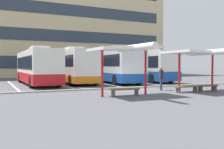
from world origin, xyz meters
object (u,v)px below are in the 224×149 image
at_px(coach_bus_2, 113,66).
at_px(waiting_passenger_0, 161,77).
at_px(coach_bus_3, 143,67).
at_px(bench_1, 187,87).
at_px(coach_bus_1, 70,66).
at_px(bench_0, 125,90).
at_px(waiting_shelter_0, 127,49).
at_px(coach_bus_0, 37,68).
at_px(waiting_shelter_1, 200,53).
at_px(bench_2, 208,87).

relative_size(coach_bus_2, waiting_passenger_0, 6.25).
bearing_deg(coach_bus_2, coach_bus_3, 8.86).
xyz_separation_m(bench_1, waiting_passenger_0, (-0.68, 1.98, 0.65)).
distance_m(coach_bus_1, bench_0, 13.01).
xyz_separation_m(coach_bus_1, waiting_shelter_0, (-0.37, -13.16, 1.05)).
bearing_deg(bench_1, coach_bus_0, 124.38).
distance_m(coach_bus_1, waiting_shelter_1, 14.35).
height_order(coach_bus_0, waiting_shelter_0, coach_bus_0).
height_order(coach_bus_2, bench_2, coach_bus_2).
relative_size(coach_bus_0, coach_bus_2, 1.03).
bearing_deg(coach_bus_3, bench_2, -100.34).
height_order(coach_bus_1, bench_1, coach_bus_1).
bearing_deg(coach_bus_0, bench_2, -50.26).
distance_m(bench_1, bench_2, 1.80).
xyz_separation_m(waiting_shelter_0, waiting_passenger_0, (4.01, 2.03, -1.79)).
distance_m(coach_bus_0, waiting_passenger_0, 12.16).
bearing_deg(bench_1, waiting_shelter_1, -13.73).
distance_m(coach_bus_2, waiting_shelter_1, 11.33).
distance_m(waiting_shelter_1, bench_2, 2.49).
xyz_separation_m(coach_bus_2, bench_2, (2.04, -11.11, -1.42)).
bearing_deg(waiting_shelter_0, bench_2, -0.43).
xyz_separation_m(coach_bus_0, waiting_passenger_0, (7.31, -9.70, -0.63)).
relative_size(coach_bus_0, coach_bus_1, 0.89).
xyz_separation_m(coach_bus_3, waiting_passenger_0, (-4.63, -9.69, -0.69)).
relative_size(coach_bus_2, bench_1, 5.86).
relative_size(waiting_shelter_1, bench_2, 3.10).
bearing_deg(waiting_passenger_0, coach_bus_2, 87.24).
bearing_deg(bench_2, bench_0, 177.54).
height_order(waiting_shelter_0, waiting_shelter_1, waiting_shelter_0).
distance_m(coach_bus_2, bench_0, 11.80).
height_order(coach_bus_0, waiting_shelter_1, coach_bus_0).
relative_size(coach_bus_3, bench_2, 6.82).
bearing_deg(waiting_shelter_1, waiting_shelter_0, 178.29).
bearing_deg(waiting_shelter_0, bench_0, 90.00).
bearing_deg(bench_1, bench_0, 177.83).
distance_m(coach_bus_3, bench_1, 12.39).
bearing_deg(waiting_shelter_0, coach_bus_3, 53.61).
bearing_deg(waiting_shelter_0, coach_bus_1, 88.38).
bearing_deg(bench_0, waiting_passenger_0, 24.18).
height_order(coach_bus_0, waiting_passenger_0, coach_bus_0).
xyz_separation_m(coach_bus_0, waiting_shelter_0, (3.30, -11.73, 1.16)).
distance_m(coach_bus_3, waiting_passenger_0, 10.76).
relative_size(bench_2, waiting_passenger_0, 0.92).
height_order(waiting_shelter_1, bench_2, waiting_shelter_1).
bearing_deg(coach_bus_3, coach_bus_0, 179.96).
relative_size(coach_bus_3, bench_0, 5.75).
distance_m(coach_bus_0, waiting_shelter_1, 14.89).
bearing_deg(coach_bus_3, coach_bus_2, -171.14).
xyz_separation_m(coach_bus_0, bench_1, (7.99, -11.68, -1.28)).
bearing_deg(bench_0, coach_bus_1, 88.35).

